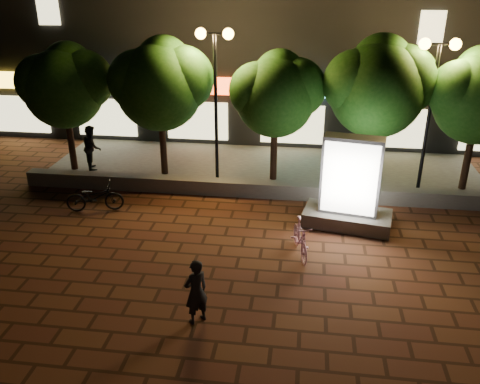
% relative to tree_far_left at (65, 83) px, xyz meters
% --- Properties ---
extents(ground, '(80.00, 80.00, 0.00)m').
position_rel_tree_far_left_xyz_m(ground, '(6.95, -5.46, -3.29)').
color(ground, '#532E1A').
rests_on(ground, ground).
extents(retaining_wall, '(16.00, 0.45, 0.50)m').
position_rel_tree_far_left_xyz_m(retaining_wall, '(6.95, -1.46, -3.04)').
color(retaining_wall, slate).
rests_on(retaining_wall, ground).
extents(sidewalk, '(16.00, 5.00, 0.08)m').
position_rel_tree_far_left_xyz_m(sidewalk, '(6.95, 1.04, -3.25)').
color(sidewalk, slate).
rests_on(sidewalk, ground).
extents(building_block, '(28.00, 8.12, 11.30)m').
position_rel_tree_far_left_xyz_m(building_block, '(6.94, 7.53, 1.70)').
color(building_block, black).
rests_on(building_block, ground).
extents(tree_far_left, '(3.36, 2.80, 4.63)m').
position_rel_tree_far_left_xyz_m(tree_far_left, '(0.00, 0.00, 0.00)').
color(tree_far_left, black).
rests_on(tree_far_left, sidewalk).
extents(tree_left, '(3.60, 3.00, 4.89)m').
position_rel_tree_far_left_xyz_m(tree_left, '(3.50, 0.00, 0.15)').
color(tree_left, black).
rests_on(tree_left, sidewalk).
extents(tree_mid, '(3.24, 2.70, 4.50)m').
position_rel_tree_far_left_xyz_m(tree_mid, '(7.50, -0.00, -0.08)').
color(tree_mid, black).
rests_on(tree_mid, sidewalk).
extents(tree_right, '(3.72, 3.10, 5.07)m').
position_rel_tree_far_left_xyz_m(tree_right, '(10.80, 0.00, 0.27)').
color(tree_right, black).
rests_on(tree_right, sidewalk).
extents(street_lamp_left, '(1.26, 0.36, 5.18)m').
position_rel_tree_far_left_xyz_m(street_lamp_left, '(5.45, -0.26, 0.74)').
color(street_lamp_left, black).
rests_on(street_lamp_left, sidewalk).
extents(street_lamp_right, '(1.26, 0.36, 4.98)m').
position_rel_tree_far_left_xyz_m(street_lamp_right, '(12.45, -0.26, 0.60)').
color(street_lamp_right, black).
rests_on(street_lamp_right, sidewalk).
extents(ad_kiosk, '(2.71, 1.70, 2.73)m').
position_rel_tree_far_left_xyz_m(ad_kiosk, '(9.87, -3.18, -2.19)').
color(ad_kiosk, slate).
rests_on(ad_kiosk, ground).
extents(scooter_pink, '(0.81, 1.69, 0.98)m').
position_rel_tree_far_left_xyz_m(scooter_pink, '(8.53, -5.09, -2.80)').
color(scooter_pink, pink).
rests_on(scooter_pink, ground).
extents(rider, '(0.65, 0.64, 1.51)m').
position_rel_tree_far_left_xyz_m(rider, '(6.41, -8.19, -2.54)').
color(rider, black).
rests_on(rider, ground).
extents(scooter_parked, '(1.86, 1.02, 0.93)m').
position_rel_tree_far_left_xyz_m(scooter_parked, '(2.10, -3.26, -2.83)').
color(scooter_parked, black).
rests_on(scooter_parked, ground).
extents(pedestrian, '(0.91, 1.00, 1.66)m').
position_rel_tree_far_left_xyz_m(pedestrian, '(0.66, 0.09, -2.38)').
color(pedestrian, black).
rests_on(pedestrian, sidewalk).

